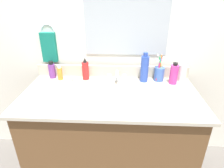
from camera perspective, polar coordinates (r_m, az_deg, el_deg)
The scene contains 17 objects.
vanity_cabinet at distance 1.47m, azimuth -0.48°, elevation -15.67°, with size 1.11×0.53×0.70m, color brown.
countertop at distance 1.26m, azimuth -0.54°, elevation -3.29°, with size 1.16×0.58×0.02m, color beige.
backsplash at distance 1.48m, azimuth 0.07°, elevation 3.85°, with size 1.16×0.02×0.09m, color beige.
back_wall at distance 1.58m, azimuth 0.17°, elevation 0.81°, with size 2.26×0.04×1.30m, color white.
mirror_panel at distance 1.42m, azimuth 4.44°, elevation 19.71°, with size 0.60×0.01×0.56m, color #B2BCC6.
towel_ring at distance 1.53m, azimuth -18.64°, elevation 14.81°, with size 0.10×0.10×0.01m, color silver.
hand_towel at distance 1.54m, azimuth -18.23°, elevation 10.32°, with size 0.11×0.04×0.22m, color #147260.
sink_basin at distance 1.27m, azimuth 1.26°, elevation -3.96°, with size 0.40×0.40×0.11m.
faucet at distance 1.42m, azimuth 1.50°, elevation 2.00°, with size 0.16×0.10×0.08m.
bottle_soap_pink at distance 1.43m, azimuth 17.95°, elevation 2.82°, with size 0.06×0.06×0.16m.
bottle_lotion_white at distance 1.49m, azimuth 20.17°, elevation 3.25°, with size 0.06×0.06×0.15m.
bottle_spray_red at distance 1.44m, azimuth -7.90°, elevation 4.17°, with size 0.05×0.05×0.17m.
bottle_oil_amber at distance 1.48m, azimuth -15.25°, elevation 3.12°, with size 0.04×0.04×0.11m.
bottle_cream_purple at distance 1.53m, azimuth -17.45°, elevation 3.92°, with size 0.05×0.05×0.13m.
bottle_shampoo_blue at distance 1.40m, azimuth 9.66°, elevation 4.58°, with size 0.06×0.06×0.22m.
cup_blue_plastic at distance 1.45m, azimuth 13.87°, elevation 3.17°, with size 0.08×0.08×0.20m.
soap_bar at distance 1.45m, azimuth -12.79°, elevation 1.28°, with size 0.06×0.04×0.02m, color white.
Camera 1 is at (0.06, -1.09, 1.32)m, focal length 30.71 mm.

